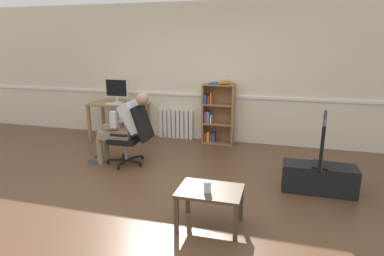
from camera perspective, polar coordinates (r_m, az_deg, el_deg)
The scene contains 14 objects.
ground_plane at distance 4.39m, azimuth -4.97°, elevation -11.50°, with size 18.00×18.00×0.00m, color brown.
back_wall at distance 6.51m, azimuth 3.02°, elevation 9.53°, with size 12.00×0.13×2.70m.
computer_desk at distance 6.76m, azimuth -12.71°, elevation 3.31°, with size 1.15×0.61×0.76m.
imac_monitor at distance 6.79m, azimuth -13.10°, elevation 6.69°, with size 0.49×0.14×0.48m.
keyboard at distance 6.61m, azimuth -13.29°, elevation 4.15°, with size 0.40×0.12×0.02m, color white.
computer_mouse at distance 6.51m, azimuth -11.25°, elevation 4.15°, with size 0.06×0.10×0.03m, color white.
bookshelf at distance 6.39m, azimuth 4.35°, elevation 2.45°, with size 0.61×0.29×1.25m.
radiator at distance 6.76m, azimuth -2.84°, elevation 0.71°, with size 0.72×0.08×0.60m.
office_chair at distance 5.30m, azimuth -10.29°, elevation -0.91°, with size 0.75×0.61×0.99m.
person_seated at distance 5.34m, azimuth -11.88°, elevation 0.40°, with size 1.05×0.40×1.19m.
tv_stand at distance 4.70m, azimuth 21.33°, elevation -8.21°, with size 0.94×0.37×0.37m.
tv_screen at distance 4.53m, azimuth 21.97°, elevation -2.05°, with size 0.24×1.00×0.65m.
coffee_table at distance 3.55m, azimuth 3.19°, elevation -11.62°, with size 0.68×0.49×0.43m.
drinking_glass at distance 3.43m, azimuth 2.71°, elevation -10.27°, with size 0.08×0.08×0.12m, color silver.
Camera 1 is at (1.41, -3.68, 1.94)m, focal length 30.40 mm.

